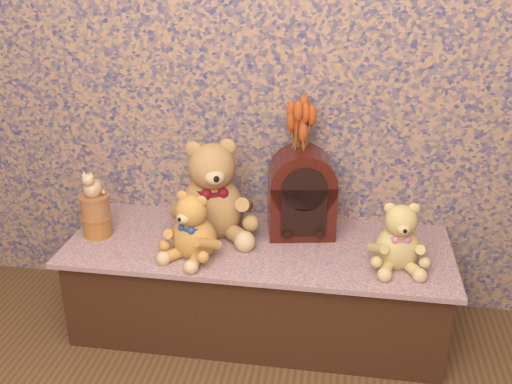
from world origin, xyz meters
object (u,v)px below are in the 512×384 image
(teddy_small, at_px, (399,232))
(ceramic_vase, at_px, (298,206))
(teddy_large, at_px, (212,184))
(biscuit_tin_lower, at_px, (97,226))
(teddy_medium, at_px, (194,222))
(cat_figurine, at_px, (92,182))
(cathedral_radio, at_px, (302,192))

(teddy_small, height_order, ceramic_vase, teddy_small)
(teddy_large, bearing_deg, biscuit_tin_lower, 170.76)
(ceramic_vase, bearing_deg, teddy_medium, -142.56)
(teddy_large, distance_m, ceramic_vase, 0.36)
(biscuit_tin_lower, bearing_deg, teddy_large, 12.52)
(teddy_medium, height_order, ceramic_vase, teddy_medium)
(teddy_medium, relative_size, cat_figurine, 2.38)
(cathedral_radio, bearing_deg, cat_figurine, 179.96)
(teddy_medium, bearing_deg, ceramic_vase, 58.75)
(teddy_medium, bearing_deg, teddy_small, 24.90)
(teddy_medium, distance_m, biscuit_tin_lower, 0.45)
(teddy_medium, bearing_deg, cat_figurine, -171.50)
(ceramic_vase, height_order, cat_figurine, cat_figurine)
(biscuit_tin_lower, height_order, cat_figurine, cat_figurine)
(ceramic_vase, xyz_separation_m, cat_figurine, (-0.79, -0.18, 0.12))
(teddy_small, bearing_deg, biscuit_tin_lower, 169.91)
(teddy_large, distance_m, teddy_small, 0.74)
(ceramic_vase, height_order, biscuit_tin_lower, ceramic_vase)
(teddy_large, bearing_deg, teddy_small, -33.61)
(ceramic_vase, bearing_deg, cathedral_radio, -59.86)
(cathedral_radio, relative_size, ceramic_vase, 1.68)
(teddy_small, relative_size, ceramic_vase, 1.27)
(ceramic_vase, distance_m, cat_figurine, 0.82)
(teddy_large, height_order, cat_figurine, teddy_large)
(teddy_medium, bearing_deg, teddy_large, 104.70)
(teddy_large, distance_m, cat_figurine, 0.46)
(cat_figurine, bearing_deg, cathedral_radio, 13.97)
(ceramic_vase, xyz_separation_m, biscuit_tin_lower, (-0.79, -0.18, -0.06))
(teddy_large, relative_size, cathedral_radio, 1.19)
(cathedral_radio, relative_size, cat_figurine, 3.09)
(teddy_large, xyz_separation_m, biscuit_tin_lower, (-0.45, -0.10, -0.17))
(teddy_large, relative_size, teddy_medium, 1.54)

